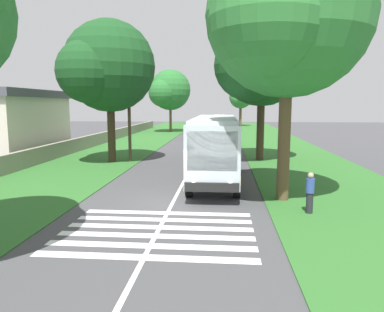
{
  "coord_description": "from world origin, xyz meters",
  "views": [
    {
      "loc": [
        -16.34,
        -2.29,
        4.46
      ],
      "look_at": [
        4.09,
        -0.54,
        1.6
      ],
      "focal_mm": 34.65,
      "sensor_mm": 36.0,
      "label": 1
    }
  ],
  "objects_px": {
    "roadside_tree_left_2": "(107,69)",
    "utility_pole": "(129,107)",
    "trailing_car_2": "(195,130)",
    "pedestrian": "(310,192)",
    "roadside_tree_right_0": "(240,98)",
    "roadside_tree_right_2": "(284,18)",
    "coach_bus": "(215,145)",
    "roadside_tree_right_1": "(259,63)",
    "trailing_car_3": "(201,127)",
    "trailing_car_0": "(219,139)",
    "roadside_tree_left_0": "(169,91)",
    "trailing_car_1": "(192,134)",
    "trailing_minibus_0": "(220,120)"
  },
  "relations": [
    {
      "from": "roadside_tree_right_1",
      "to": "roadside_tree_right_2",
      "type": "height_order",
      "value": "roadside_tree_right_2"
    },
    {
      "from": "trailing_car_0",
      "to": "roadside_tree_right_2",
      "type": "relative_size",
      "value": 0.36
    },
    {
      "from": "trailing_car_0",
      "to": "utility_pole",
      "type": "height_order",
      "value": "utility_pole"
    },
    {
      "from": "trailing_car_1",
      "to": "roadside_tree_right_2",
      "type": "xyz_separation_m",
      "value": [
        -30.66,
        -6.71,
        7.54
      ]
    },
    {
      "from": "trailing_minibus_0",
      "to": "roadside_tree_right_1",
      "type": "distance_m",
      "value": 41.23
    },
    {
      "from": "utility_pole",
      "to": "coach_bus",
      "type": "bearing_deg",
      "value": -134.68
    },
    {
      "from": "trailing_car_2",
      "to": "trailing_minibus_0",
      "type": "height_order",
      "value": "trailing_minibus_0"
    },
    {
      "from": "trailing_car_0",
      "to": "roadside_tree_left_0",
      "type": "height_order",
      "value": "roadside_tree_left_0"
    },
    {
      "from": "trailing_car_2",
      "to": "pedestrian",
      "type": "distance_m",
      "value": 41.56
    },
    {
      "from": "roadside_tree_right_0",
      "to": "roadside_tree_right_2",
      "type": "xyz_separation_m",
      "value": [
        -59.97,
        0.73,
        2.35
      ]
    },
    {
      "from": "trailing_car_3",
      "to": "roadside_tree_right_2",
      "type": "bearing_deg",
      "value": -172.02
    },
    {
      "from": "trailing_minibus_0",
      "to": "roadside_tree_right_2",
      "type": "relative_size",
      "value": 0.5
    },
    {
      "from": "coach_bus",
      "to": "pedestrian",
      "type": "distance_m",
      "value": 7.64
    },
    {
      "from": "trailing_car_1",
      "to": "roadside_tree_left_0",
      "type": "relative_size",
      "value": 0.43
    },
    {
      "from": "trailing_car_2",
      "to": "roadside_tree_left_0",
      "type": "distance_m",
      "value": 8.48
    },
    {
      "from": "roadside_tree_right_0",
      "to": "coach_bus",
      "type": "bearing_deg",
      "value": 176.1
    },
    {
      "from": "roadside_tree_right_2",
      "to": "roadside_tree_right_0",
      "type": "bearing_deg",
      "value": -0.7
    },
    {
      "from": "trailing_car_3",
      "to": "coach_bus",
      "type": "bearing_deg",
      "value": -175.4
    },
    {
      "from": "trailing_car_3",
      "to": "roadside_tree_right_1",
      "type": "distance_m",
      "value": 34.56
    },
    {
      "from": "trailing_minibus_0",
      "to": "trailing_car_2",
      "type": "bearing_deg",
      "value": 166.39
    },
    {
      "from": "trailing_car_0",
      "to": "roadside_tree_left_0",
      "type": "relative_size",
      "value": 0.43
    },
    {
      "from": "trailing_car_1",
      "to": "trailing_car_2",
      "type": "height_order",
      "value": "same"
    },
    {
      "from": "roadside_tree_left_0",
      "to": "roadside_tree_right_2",
      "type": "distance_m",
      "value": 44.21
    },
    {
      "from": "utility_pole",
      "to": "pedestrian",
      "type": "bearing_deg",
      "value": -140.44
    },
    {
      "from": "roadside_tree_left_0",
      "to": "roadside_tree_left_2",
      "type": "xyz_separation_m",
      "value": [
        -32.01,
        -0.03,
        0.51
      ]
    },
    {
      "from": "coach_bus",
      "to": "roadside_tree_left_2",
      "type": "distance_m",
      "value": 11.62
    },
    {
      "from": "trailing_car_0",
      "to": "roadside_tree_right_1",
      "type": "relative_size",
      "value": 0.38
    },
    {
      "from": "trailing_car_1",
      "to": "trailing_car_0",
      "type": "bearing_deg",
      "value": -151.78
    },
    {
      "from": "roadside_tree_left_2",
      "to": "utility_pole",
      "type": "bearing_deg",
      "value": -79.48
    },
    {
      "from": "roadside_tree_right_1",
      "to": "utility_pole",
      "type": "xyz_separation_m",
      "value": [
        -1.51,
        9.92,
        -3.4
      ]
    },
    {
      "from": "roadside_tree_right_0",
      "to": "trailing_car_2",
      "type": "bearing_deg",
      "value": 160.42
    },
    {
      "from": "trailing_car_0",
      "to": "trailing_minibus_0",
      "type": "relative_size",
      "value": 0.72
    },
    {
      "from": "roadside_tree_right_1",
      "to": "coach_bus",
      "type": "bearing_deg",
      "value": 159.09
    },
    {
      "from": "trailing_car_0",
      "to": "roadside_tree_right_0",
      "type": "relative_size",
      "value": 0.52
    },
    {
      "from": "pedestrian",
      "to": "roadside_tree_left_0",
      "type": "bearing_deg",
      "value": 15.43
    },
    {
      "from": "trailing_car_3",
      "to": "roadside_tree_left_2",
      "type": "height_order",
      "value": "roadside_tree_left_2"
    },
    {
      "from": "trailing_minibus_0",
      "to": "pedestrian",
      "type": "xyz_separation_m",
      "value": [
        -55.23,
        -4.31,
        -0.64
      ]
    },
    {
      "from": "trailing_car_0",
      "to": "roadside_tree_right_0",
      "type": "height_order",
      "value": "roadside_tree_right_0"
    },
    {
      "from": "trailing_car_2",
      "to": "pedestrian",
      "type": "xyz_separation_m",
      "value": [
        -40.83,
        -7.8,
        0.24
      ]
    },
    {
      "from": "trailing_minibus_0",
      "to": "roadside_tree_left_2",
      "type": "bearing_deg",
      "value": 169.29
    },
    {
      "from": "trailing_car_1",
      "to": "trailing_car_2",
      "type": "xyz_separation_m",
      "value": [
        8.04,
        0.13,
        0.0
      ]
    },
    {
      "from": "trailing_car_2",
      "to": "roadside_tree_right_0",
      "type": "relative_size",
      "value": 0.52
    },
    {
      "from": "trailing_car_3",
      "to": "roadside_tree_right_0",
      "type": "height_order",
      "value": "roadside_tree_right_0"
    },
    {
      "from": "roadside_tree_right_1",
      "to": "pedestrian",
      "type": "xyz_separation_m",
      "value": [
        -14.59,
        -0.89,
        -6.75
      ]
    },
    {
      "from": "coach_bus",
      "to": "roadside_tree_right_0",
      "type": "xyz_separation_m",
      "value": [
        55.71,
        -3.8,
        3.71
      ]
    },
    {
      "from": "roadside_tree_left_2",
      "to": "roadside_tree_right_2",
      "type": "height_order",
      "value": "roadside_tree_right_2"
    },
    {
      "from": "trailing_car_3",
      "to": "trailing_car_1",
      "type": "bearing_deg",
      "value": 178.84
    },
    {
      "from": "trailing_car_3",
      "to": "roadside_tree_right_1",
      "type": "xyz_separation_m",
      "value": [
        -33.22,
        -6.48,
        6.99
      ]
    },
    {
      "from": "roadside_tree_left_2",
      "to": "utility_pole",
      "type": "relative_size",
      "value": 1.31
    },
    {
      "from": "roadside_tree_left_2",
      "to": "trailing_car_0",
      "type": "bearing_deg",
      "value": -31.95
    }
  ]
}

